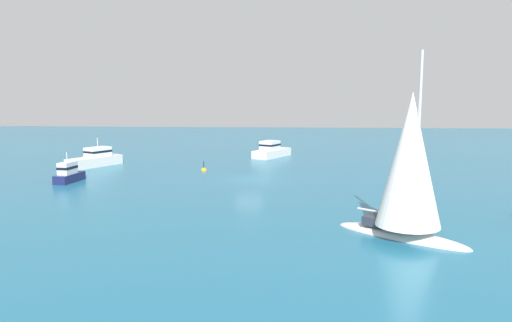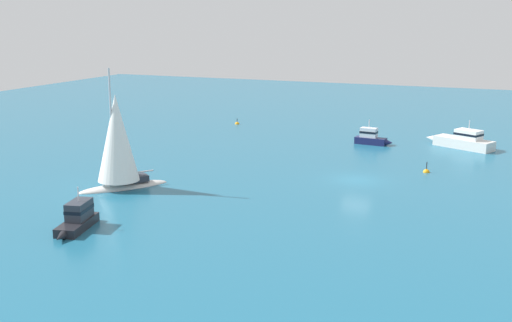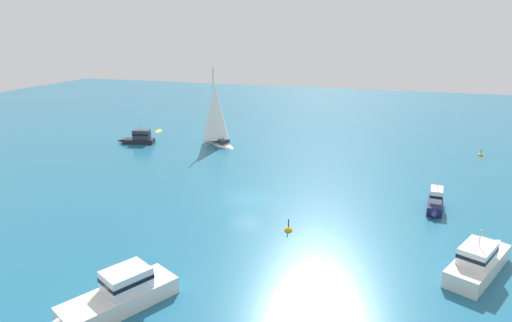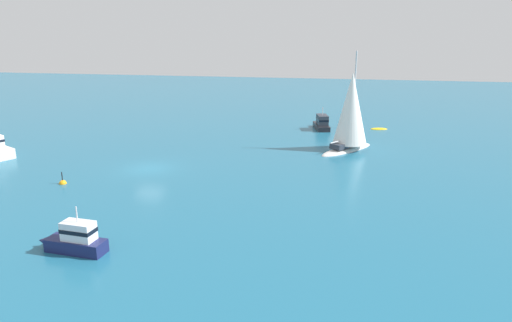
{
  "view_description": "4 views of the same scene",
  "coord_description": "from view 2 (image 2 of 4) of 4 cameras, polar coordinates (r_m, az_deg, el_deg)",
  "views": [
    {
      "loc": [
        43.85,
        3.98,
        7.7
      ],
      "look_at": [
        1.25,
        0.77,
        1.97
      ],
      "focal_mm": 33.11,
      "sensor_mm": 36.0,
      "label": 1
    },
    {
      "loc": [
        -12.6,
        53.71,
        14.32
      ],
      "look_at": [
        8.62,
        2.7,
        1.56
      ],
      "focal_mm": 44.34,
      "sensor_mm": 36.0,
      "label": 2
    },
    {
      "loc": [
        -35.2,
        -12.15,
        15.0
      ],
      "look_at": [
        6.28,
        0.99,
        1.68
      ],
      "focal_mm": 30.49,
      "sensor_mm": 36.0,
      "label": 3
    },
    {
      "loc": [
        17.13,
        -39.18,
        12.59
      ],
      "look_at": [
        9.92,
        0.09,
        1.22
      ],
      "focal_mm": 33.49,
      "sensor_mm": 36.0,
      "label": 4
    }
  ],
  "objects": [
    {
      "name": "ground_plane",
      "position": [
        57.0,
        9.08,
        -1.71
      ],
      "size": [
        160.0,
        160.0,
        0.0
      ],
      "primitive_type": "plane",
      "color": "#1E607F"
    },
    {
      "name": "launch",
      "position": [
        73.49,
        18.09,
        1.77
      ],
      "size": [
        7.97,
        4.99,
        3.2
      ],
      "rotation": [
        0.0,
        0.0,
        5.83
      ],
      "color": "silver",
      "rests_on": "ground"
    },
    {
      "name": "launch_1",
      "position": [
        72.95,
        10.37,
        2.08
      ],
      "size": [
        4.41,
        1.56,
        2.81
      ],
      "rotation": [
        0.0,
        0.0,
        3.04
      ],
      "color": "#191E4C",
      "rests_on": "ground"
    },
    {
      "name": "motor_cruiser",
      "position": [
        45.19,
        -15.81,
        -4.96
      ],
      "size": [
        2.41,
        5.24,
        2.87
      ],
      "rotation": [
        0.0,
        0.0,
        1.8
      ],
      "color": "black",
      "rests_on": "ground"
    },
    {
      "name": "sloop",
      "position": [
        54.06,
        -12.35,
        1.5
      ],
      "size": [
        6.21,
        7.29,
        10.58
      ],
      "rotation": [
        0.0,
        0.0,
        0.91
      ],
      "color": "silver",
      "rests_on": "ground"
    },
    {
      "name": "channel_buoy",
      "position": [
        61.17,
        15.11,
        -0.98
      ],
      "size": [
        0.62,
        0.62,
        1.3
      ],
      "color": "orange",
      "rests_on": "ground"
    },
    {
      "name": "mooring_buoy",
      "position": [
        85.41,
        -1.71,
        3.35
      ],
      "size": [
        0.62,
        0.62,
        1.07
      ],
      "color": "orange",
      "rests_on": "ground"
    }
  ]
}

